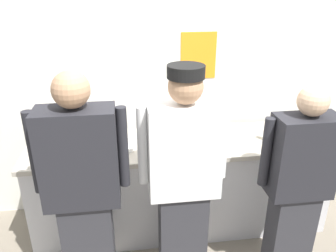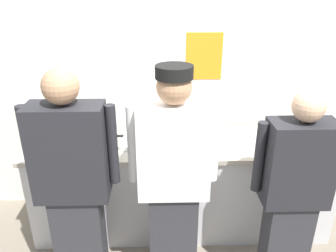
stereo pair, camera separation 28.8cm
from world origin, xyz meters
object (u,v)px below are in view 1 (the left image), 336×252
chef_far_right (298,185)px  ramekin_orange_sauce (127,148)px  squeeze_bottle_secondary (269,132)px  chefs_knife (124,138)px  sheet_tray (216,138)px  chef_center (184,179)px  plate_stack_front (290,128)px  deli_cup (163,148)px  ramekin_yellow_sauce (188,147)px  mixing_bowl_steel (83,142)px  chef_near_left (83,191)px  squeeze_bottle_primary (294,137)px

chef_far_right → ramekin_orange_sauce: bearing=154.4°
squeeze_bottle_secondary → chefs_knife: size_ratio=0.69×
sheet_tray → squeeze_bottle_secondary: 0.47m
chef_center → plate_stack_front: bearing=33.6°
sheet_tray → deli_cup: size_ratio=5.39×
ramekin_yellow_sauce → chefs_knife: size_ratio=0.40×
ramekin_orange_sauce → deli_cup: bearing=-11.2°
mixing_bowl_steel → chef_near_left: bearing=-85.0°
plate_stack_front → ramekin_orange_sauce: bearing=-171.7°
plate_stack_front → chefs_knife: 1.58m
sheet_tray → squeeze_bottle_secondary: bearing=-11.4°
chef_far_right → sheet_tray: chef_far_right is taller
plate_stack_front → ramekin_orange_sauce: size_ratio=2.08×
chef_far_right → squeeze_bottle_primary: 0.55m
plate_stack_front → deli_cup: 1.29m
chef_center → squeeze_bottle_secondary: bearing=33.7°
chef_near_left → chef_center: bearing=2.5°
chef_near_left → chef_far_right: 1.54m
mixing_bowl_steel → deli_cup: bearing=-13.6°
ramekin_yellow_sauce → deli_cup: bearing=-177.7°
chef_far_right → plate_stack_front: (0.33, 0.82, 0.08)m
plate_stack_front → ramekin_yellow_sauce: plate_stack_front is taller
chef_center → chef_far_right: 0.85m
chef_near_left → ramekin_yellow_sauce: chef_near_left is taller
plate_stack_front → squeeze_bottle_secondary: 0.37m
chefs_knife → squeeze_bottle_primary: bearing=-13.4°
chef_near_left → deli_cup: size_ratio=19.41×
plate_stack_front → sheet_tray: plate_stack_front is taller
mixing_bowl_steel → squeeze_bottle_primary: bearing=-6.4°
deli_cup → chefs_knife: size_ratio=0.33×
chef_center → mixing_bowl_steel: chef_center is taller
chef_center → chefs_knife: (-0.40, 0.80, -0.03)m
chef_near_left → squeeze_bottle_primary: 1.80m
chef_near_left → mixing_bowl_steel: 0.69m
plate_stack_front → squeeze_bottle_primary: bearing=-111.8°
mixing_bowl_steel → chefs_knife: size_ratio=1.40×
chef_far_right → mixing_bowl_steel: (-1.60, 0.69, 0.11)m
chef_near_left → deli_cup: (0.61, 0.52, 0.02)m
plate_stack_front → sheet_tray: size_ratio=0.46×
ramekin_orange_sauce → chef_far_right: bearing=-25.6°
plate_stack_front → ramekin_yellow_sauce: 1.09m
chef_near_left → ramekin_yellow_sauce: size_ratio=15.97×
squeeze_bottle_primary → plate_stack_front: bearing=68.2°
sheet_tray → deli_cup: bearing=-160.1°
squeeze_bottle_secondary → chef_far_right: bearing=-92.3°
chef_near_left → plate_stack_front: 2.03m
plate_stack_front → ramekin_orange_sauce: (-1.56, -0.23, -0.00)m
plate_stack_front → mixing_bowl_steel: size_ratio=0.58×
chef_far_right → ramekin_yellow_sauce: chef_far_right is taller
deli_cup → chef_center: bearing=-80.5°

